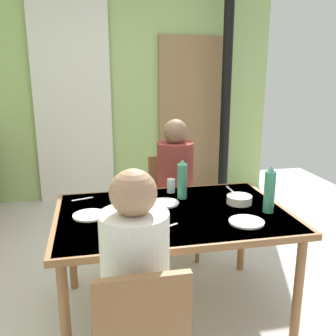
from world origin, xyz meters
The scene contains 20 objects.
ground_plane centered at (0.00, 0.00, 0.00)m, with size 6.35×6.35×0.00m, color silver.
wall_back centered at (0.00, 2.44, 1.42)m, with size 4.16×0.10×2.85m, color #A7C776.
door_wooden centered at (1.04, 2.36, 1.00)m, with size 0.80×0.05×2.00m, color #967149.
stove_pipe_column centered at (1.42, 2.09, 1.42)m, with size 0.12×0.12×2.85m, color black.
curtain_panel centered at (-0.40, 2.34, 1.20)m, with size 0.90×0.03×2.39m, color white.
dining_table centered at (0.27, -0.11, 0.66)m, with size 1.48×0.99×0.73m.
chair_far_diner centered at (0.46, 0.74, 0.50)m, with size 0.40×0.40×0.87m.
person_near_diner centered at (-0.05, -0.82, 0.78)m, with size 0.30×0.37×0.77m.
person_far_diner centered at (0.46, 0.61, 0.78)m, with size 0.30×0.37×0.77m.
water_bottle_green_near centered at (0.39, 0.13, 0.86)m, with size 0.07×0.07×0.28m.
water_bottle_green_far centered at (0.87, -0.23, 0.87)m, with size 0.07×0.07×0.30m.
serving_bowl_center centered at (0.75, -0.05, 0.75)m, with size 0.17×0.17×0.06m, color silver.
dinner_plate_near_left centered at (0.67, -0.37, 0.73)m, with size 0.21×0.21×0.01m, color white.
dinner_plate_near_right centered at (-0.25, -0.07, 0.73)m, with size 0.21×0.21×0.01m, color white.
dinner_plate_far_center centered at (0.25, 0.05, 0.73)m, with size 0.19×0.19×0.01m, color white.
dinner_plate_far_side centered at (-0.03, -0.28, 0.73)m, with size 0.21×0.21×0.01m, color white.
drinking_glass_by_near_diner centered at (0.34, 0.27, 0.78)m, with size 0.06×0.06×0.10m, color silver.
cutlery_knife_near centered at (-0.29, 0.25, 0.73)m, with size 0.15×0.02×0.00m, color silver.
cutlery_fork_near centered at (0.80, 0.25, 0.73)m, with size 0.15×0.02×0.00m, color silver.
cutlery_knife_far centered at (0.19, -0.33, 0.73)m, with size 0.15×0.02×0.00m, color silver.
Camera 1 is at (-0.21, -2.29, 1.62)m, focal length 40.10 mm.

